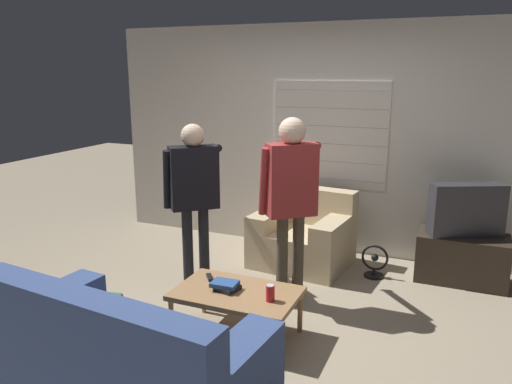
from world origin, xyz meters
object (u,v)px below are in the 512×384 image
coffee_table (237,296)px  armchair_beige (304,236)px  tv (467,210)px  person_left_standing (194,185)px  spare_remote (210,277)px  couch_blue (124,363)px  floor_fan (375,263)px  person_right_standing (291,188)px  book_stack (226,286)px  soda_can (270,293)px

coffee_table → armchair_beige: bearing=89.7°
coffee_table → tv: (1.59, 1.84, 0.38)m
person_left_standing → spare_remote: size_ratio=12.41×
couch_blue → armchair_beige: (0.27, 2.73, -0.01)m
armchair_beige → floor_fan: (0.78, -0.08, -0.16)m
coffee_table → person_right_standing: size_ratio=0.57×
tv → book_stack: (-1.67, -1.85, -0.31)m
tv → spare_remote: bearing=16.8°
couch_blue → spare_remote: couch_blue is taller
coffee_table → spare_remote: (-0.30, 0.13, 0.05)m
tv → person_left_standing: size_ratio=0.46×
armchair_beige → coffee_table: (-0.01, -1.68, 0.04)m
person_left_standing → soda_can: size_ratio=12.49×
coffee_table → person_right_standing: person_right_standing is taller
soda_can → floor_fan: soda_can is taller
person_left_standing → soda_can: 1.44m
couch_blue → soda_can: 1.15m
couch_blue → person_right_standing: bearing=81.6°
armchair_beige → soda_can: (0.29, -1.74, 0.14)m
coffee_table → floor_fan: coffee_table is taller
person_left_standing → soda_can: (1.08, -0.78, -0.55)m
couch_blue → tv: 3.46m
book_stack → spare_remote: bearing=147.5°
coffee_table → spare_remote: 0.33m
armchair_beige → person_left_standing: (-0.78, -0.96, 0.69)m
soda_can → floor_fan: size_ratio=0.37×
soda_can → person_right_standing: bearing=98.7°
book_stack → soda_can: (0.38, -0.04, 0.03)m
tv → person_left_standing: (-2.37, -1.12, 0.27)m
floor_fan → book_stack: bearing=-118.3°
armchair_beige → book_stack: 1.70m
book_stack → spare_remote: 0.26m
person_right_standing → floor_fan: 1.41m
person_left_standing → book_stack: person_left_standing is taller
person_right_standing → book_stack: 1.01m
couch_blue → coffee_table: 1.08m
coffee_table → spare_remote: size_ratio=7.51×
couch_blue → tv: (1.85, 2.89, 0.42)m
person_right_standing → soda_can: person_right_standing is taller
tv → spare_remote: 2.58m
armchair_beige → spare_remote: 1.59m
spare_remote → soda_can: bearing=-55.0°
person_left_standing → book_stack: 1.17m
couch_blue → floor_fan: couch_blue is taller
coffee_table → person_left_standing: 1.25m
person_right_standing → spare_remote: size_ratio=13.17×
armchair_beige → person_right_standing: size_ratio=0.62×
person_left_standing → spare_remote: bearing=-93.9°
coffee_table → tv: bearing=49.2°
person_right_standing → book_stack: person_right_standing is taller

